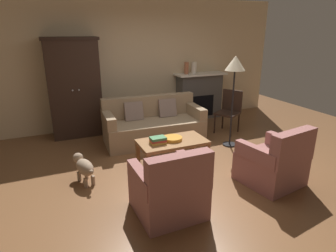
{
  "coord_description": "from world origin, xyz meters",
  "views": [
    {
      "loc": [
        -1.95,
        -3.83,
        2.13
      ],
      "look_at": [
        -0.09,
        0.47,
        0.55
      ],
      "focal_mm": 30.84,
      "sensor_mm": 36.0,
      "label": 1
    }
  ],
  "objects_px": {
    "coffee_table": "(172,144)",
    "mantel_vase_cream": "(194,68)",
    "armoire": "(74,88)",
    "floor_lamp": "(235,69)",
    "mantel_vase_terracotta": "(186,68)",
    "side_chair_wooden": "(229,109)",
    "book_stack": "(158,140)",
    "couch": "(153,125)",
    "dog": "(84,167)",
    "armchair_near_right": "(274,163)",
    "armchair_near_left": "(170,190)",
    "fireplace": "(199,95)",
    "fruit_bowl": "(173,139)"
  },
  "relations": [
    {
      "from": "mantel_vase_cream",
      "to": "fireplace",
      "type": "bearing_deg",
      "value": 5.69
    },
    {
      "from": "armoire",
      "to": "floor_lamp",
      "type": "xyz_separation_m",
      "value": [
        2.6,
        -1.77,
        0.46
      ]
    },
    {
      "from": "mantel_vase_terracotta",
      "to": "mantel_vase_cream",
      "type": "bearing_deg",
      "value": 0.0
    },
    {
      "from": "armoire",
      "to": "floor_lamp",
      "type": "relative_size",
      "value": 1.18
    },
    {
      "from": "armoire",
      "to": "book_stack",
      "type": "relative_size",
      "value": 7.75
    },
    {
      "from": "fireplace",
      "to": "floor_lamp",
      "type": "height_order",
      "value": "floor_lamp"
    },
    {
      "from": "couch",
      "to": "armchair_near_right",
      "type": "distance_m",
      "value": 2.47
    },
    {
      "from": "coffee_table",
      "to": "mantel_vase_cream",
      "type": "xyz_separation_m",
      "value": [
        1.53,
        2.16,
        0.89
      ]
    },
    {
      "from": "fireplace",
      "to": "dog",
      "type": "bearing_deg",
      "value": -144.8
    },
    {
      "from": "mantel_vase_cream",
      "to": "armchair_near_left",
      "type": "distance_m",
      "value": 4.09
    },
    {
      "from": "fireplace",
      "to": "book_stack",
      "type": "distance_m",
      "value": 2.95
    },
    {
      "from": "side_chair_wooden",
      "to": "dog",
      "type": "relative_size",
      "value": 1.61
    },
    {
      "from": "coffee_table",
      "to": "armchair_near_left",
      "type": "bearing_deg",
      "value": -115.62
    },
    {
      "from": "mantel_vase_cream",
      "to": "armoire",
      "type": "bearing_deg",
      "value": -178.76
    },
    {
      "from": "armchair_near_right",
      "to": "floor_lamp",
      "type": "height_order",
      "value": "floor_lamp"
    },
    {
      "from": "couch",
      "to": "armchair_near_left",
      "type": "xyz_separation_m",
      "value": [
        -0.67,
        -2.35,
        -0.0
      ]
    },
    {
      "from": "coffee_table",
      "to": "floor_lamp",
      "type": "xyz_separation_m",
      "value": [
        1.36,
        0.32,
        1.1
      ]
    },
    {
      "from": "side_chair_wooden",
      "to": "coffee_table",
      "type": "bearing_deg",
      "value": -150.9
    },
    {
      "from": "floor_lamp",
      "to": "armchair_near_left",
      "type": "bearing_deg",
      "value": -141.63
    },
    {
      "from": "mantel_vase_terracotta",
      "to": "side_chair_wooden",
      "type": "distance_m",
      "value": 1.46
    },
    {
      "from": "armchair_near_right",
      "to": "mantel_vase_cream",
      "type": "bearing_deg",
      "value": 82.1
    },
    {
      "from": "book_stack",
      "to": "armchair_near_left",
      "type": "bearing_deg",
      "value": -105.18
    },
    {
      "from": "mantel_vase_cream",
      "to": "armchair_near_right",
      "type": "bearing_deg",
      "value": -97.9
    },
    {
      "from": "fruit_bowl",
      "to": "floor_lamp",
      "type": "distance_m",
      "value": 1.71
    },
    {
      "from": "armoire",
      "to": "armchair_near_right",
      "type": "xyz_separation_m",
      "value": [
        2.31,
        -3.24,
        -0.68
      ]
    },
    {
      "from": "book_stack",
      "to": "dog",
      "type": "xyz_separation_m",
      "value": [
        -1.15,
        -0.0,
        -0.23
      ]
    },
    {
      "from": "armoire",
      "to": "coffee_table",
      "type": "distance_m",
      "value": 2.52
    },
    {
      "from": "fruit_bowl",
      "to": "fireplace",
      "type": "bearing_deg",
      "value": 51.83
    },
    {
      "from": "fireplace",
      "to": "armchair_near_left",
      "type": "height_order",
      "value": "fireplace"
    },
    {
      "from": "armchair_near_right",
      "to": "side_chair_wooden",
      "type": "distance_m",
      "value": 2.26
    },
    {
      "from": "fireplace",
      "to": "coffee_table",
      "type": "xyz_separation_m",
      "value": [
        -1.71,
        -2.17,
        -0.2
      ]
    },
    {
      "from": "dog",
      "to": "floor_lamp",
      "type": "bearing_deg",
      "value": 7.18
    },
    {
      "from": "fruit_bowl",
      "to": "dog",
      "type": "xyz_separation_m",
      "value": [
        -1.43,
        -0.05,
        -0.2
      ]
    },
    {
      "from": "book_stack",
      "to": "mantel_vase_terracotta",
      "type": "distance_m",
      "value": 2.81
    },
    {
      "from": "armoire",
      "to": "couch",
      "type": "height_order",
      "value": "armoire"
    },
    {
      "from": "floor_lamp",
      "to": "dog",
      "type": "bearing_deg",
      "value": -172.82
    },
    {
      "from": "couch",
      "to": "dog",
      "type": "height_order",
      "value": "couch"
    },
    {
      "from": "fruit_bowl",
      "to": "dog",
      "type": "distance_m",
      "value": 1.44
    },
    {
      "from": "fireplace",
      "to": "floor_lamp",
      "type": "distance_m",
      "value": 2.09
    },
    {
      "from": "coffee_table",
      "to": "book_stack",
      "type": "distance_m",
      "value": 0.28
    },
    {
      "from": "side_chair_wooden",
      "to": "floor_lamp",
      "type": "height_order",
      "value": "floor_lamp"
    },
    {
      "from": "mantel_vase_cream",
      "to": "armchair_near_left",
      "type": "bearing_deg",
      "value": -122.06
    },
    {
      "from": "coffee_table",
      "to": "armchair_near_left",
      "type": "distance_m",
      "value": 1.35
    },
    {
      "from": "armchair_near_left",
      "to": "armchair_near_right",
      "type": "distance_m",
      "value": 1.66
    },
    {
      "from": "book_stack",
      "to": "armchair_near_right",
      "type": "xyz_separation_m",
      "value": [
        1.33,
        -1.12,
        -0.16
      ]
    },
    {
      "from": "couch",
      "to": "fireplace",
      "type": "bearing_deg",
      "value": 32.83
    },
    {
      "from": "armchair_near_left",
      "to": "floor_lamp",
      "type": "distance_m",
      "value": 2.73
    },
    {
      "from": "mantel_vase_terracotta",
      "to": "fireplace",
      "type": "bearing_deg",
      "value": 2.7
    },
    {
      "from": "armoire",
      "to": "side_chair_wooden",
      "type": "distance_m",
      "value": 3.26
    },
    {
      "from": "fruit_bowl",
      "to": "floor_lamp",
      "type": "height_order",
      "value": "floor_lamp"
    }
  ]
}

